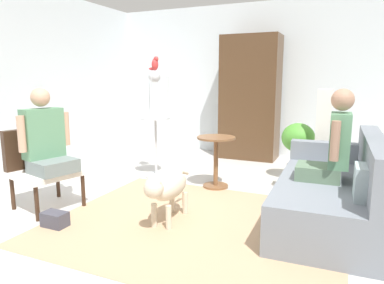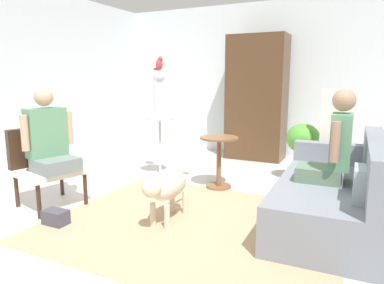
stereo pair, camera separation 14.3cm
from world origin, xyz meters
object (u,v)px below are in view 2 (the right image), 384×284
at_px(round_end_table, 219,156).
at_px(armoire_cabinet, 257,98).
at_px(handbag, 56,217).
at_px(armchair, 44,161).
at_px(dog, 167,187).
at_px(potted_plant, 303,144).
at_px(column_lamp, 327,140).
at_px(person_on_couch, 334,146).
at_px(parrot, 159,64).
at_px(bird_cage_stand, 160,122).
at_px(couch, 336,195).
at_px(person_on_armchair, 49,138).

distance_m(round_end_table, armoire_cabinet, 2.02).
relative_size(round_end_table, handbag, 2.80).
bearing_deg(armoire_cabinet, armchair, -113.77).
bearing_deg(armchair, handbag, -34.79).
bearing_deg(armchair, dog, 5.79).
xyz_separation_m(potted_plant, column_lamp, (0.33, -0.22, 0.12)).
distance_m(dog, handbag, 1.13).
xyz_separation_m(person_on_couch, parrot, (-2.38, 0.78, 0.82)).
bearing_deg(bird_cage_stand, dog, -56.30).
height_order(column_lamp, armoire_cabinet, armoire_cabinet).
height_order(round_end_table, dog, round_end_table).
bearing_deg(armoire_cabinet, potted_plant, -48.04).
bearing_deg(armchair, bird_cage_stand, 70.09).
distance_m(parrot, potted_plant, 2.27).
bearing_deg(person_on_couch, couch, 34.06).
relative_size(person_on_armchair, round_end_table, 1.32).
bearing_deg(handbag, parrot, 89.59).
bearing_deg(round_end_table, armchair, -137.32).
distance_m(person_on_couch, handbag, 2.76).
relative_size(bird_cage_stand, column_lamp, 1.19).
height_order(person_on_armchair, round_end_table, person_on_armchair).
bearing_deg(person_on_armchair, handbag, -40.43).
bearing_deg(handbag, armchair, 145.21).
xyz_separation_m(person_on_armchair, column_lamp, (2.64, 2.06, -0.14)).
relative_size(person_on_couch, bird_cage_stand, 0.58).
distance_m(person_on_couch, round_end_table, 1.59).
height_order(dog, bird_cage_stand, bird_cage_stand).
bearing_deg(person_on_couch, person_on_armchair, -163.60).
xyz_separation_m(armchair, parrot, (0.58, 1.56, 1.11)).
xyz_separation_m(couch, parrot, (-2.42, 0.75, 1.31)).
relative_size(couch, person_on_armchair, 2.20).
distance_m(couch, handbag, 2.73).
relative_size(couch, potted_plant, 2.44).
height_order(armchair, armoire_cabinet, armoire_cabinet).
relative_size(person_on_couch, armoire_cabinet, 0.41).
distance_m(bird_cage_stand, armoire_cabinet, 2.00).
height_order(armchair, round_end_table, armchair).
bearing_deg(dog, armchair, -174.21).
distance_m(person_on_couch, bird_cage_stand, 2.51).
bearing_deg(column_lamp, bird_cage_stand, -168.36).
bearing_deg(couch, person_on_armchair, -163.27).
bearing_deg(parrot, couch, -17.09).
distance_m(round_end_table, bird_cage_stand, 1.06).
height_order(person_on_armchair, potted_plant, person_on_armchair).
relative_size(round_end_table, column_lamp, 0.53).
bearing_deg(round_end_table, person_on_couch, -24.07).
bearing_deg(armchair, column_lamp, 35.96).
bearing_deg(couch, handbag, -153.62).
xyz_separation_m(column_lamp, armoire_cabinet, (-1.32, 1.31, 0.44)).
bearing_deg(person_on_armchair, dog, 8.05).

